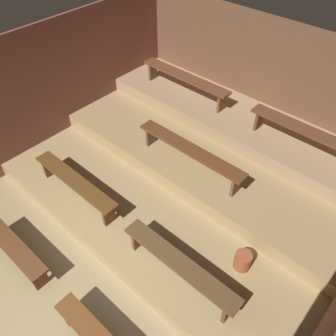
% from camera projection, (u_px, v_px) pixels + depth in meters
% --- Properties ---
extents(ground, '(6.22, 6.09, 0.08)m').
position_uv_depth(ground, '(169.00, 207.00, 5.89)').
color(ground, '#9A865C').
extents(wall_back, '(6.22, 0.06, 2.36)m').
position_uv_depth(wall_back, '(265.00, 82.00, 6.47)').
color(wall_back, brown).
rests_on(wall_back, ground).
extents(wall_left, '(0.06, 6.09, 2.36)m').
position_uv_depth(wall_left, '(57.00, 86.00, 6.35)').
color(wall_left, brown).
rests_on(wall_left, ground).
extents(platform_lower, '(5.42, 4.10, 0.26)m').
position_uv_depth(platform_lower, '(192.00, 182.00, 6.09)').
color(platform_lower, tan).
rests_on(platform_lower, ground).
extents(platform_middle, '(5.42, 2.56, 0.26)m').
position_uv_depth(platform_middle, '(219.00, 149.00, 6.32)').
color(platform_middle, '#A38759').
rests_on(platform_middle, platform_lower).
extents(platform_upper, '(5.42, 1.30, 0.26)m').
position_uv_depth(platform_upper, '(241.00, 122.00, 6.48)').
color(platform_upper, tan).
rests_on(platform_upper, platform_middle).
extents(bench_floor_left, '(1.35, 0.25, 0.40)m').
position_uv_depth(bench_floor_left, '(15.00, 249.00, 4.89)').
color(bench_floor_left, '#56331B').
rests_on(bench_floor_left, ground).
extents(bench_lower_left, '(1.77, 0.25, 0.40)m').
position_uv_depth(bench_lower_left, '(75.00, 183.00, 5.44)').
color(bench_lower_left, '#573718').
rests_on(bench_lower_left, platform_lower).
extents(bench_lower_right, '(1.77, 0.25, 0.40)m').
position_uv_depth(bench_lower_right, '(180.00, 265.00, 4.41)').
color(bench_lower_right, brown).
rests_on(bench_lower_right, platform_lower).
extents(bench_middle_center, '(2.02, 0.25, 0.40)m').
position_uv_depth(bench_middle_center, '(190.00, 152.00, 5.58)').
color(bench_middle_center, brown).
rests_on(bench_middle_center, platform_middle).
extents(bench_upper_left, '(1.98, 0.25, 0.40)m').
position_uv_depth(bench_upper_left, '(185.00, 79.00, 6.71)').
color(bench_upper_left, brown).
rests_on(bench_upper_left, platform_upper).
extents(bench_upper_right, '(1.98, 0.25, 0.40)m').
position_uv_depth(bench_upper_right, '(309.00, 134.00, 5.49)').
color(bench_upper_right, brown).
rests_on(bench_upper_right, platform_upper).
extents(pail_lower, '(0.23, 0.23, 0.27)m').
position_uv_depth(pail_lower, '(243.00, 261.00, 4.67)').
color(pail_lower, '#9E4C2D').
rests_on(pail_lower, platform_lower).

